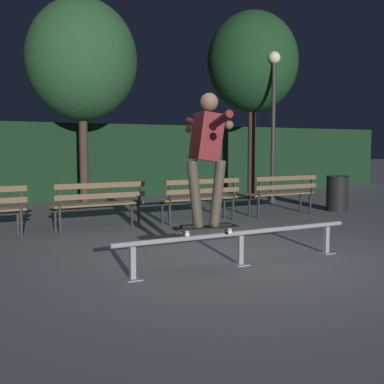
# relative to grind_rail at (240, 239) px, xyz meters

# --- Properties ---
(ground_plane) EXTENTS (90.00, 90.00, 0.00)m
(ground_plane) POSITION_rel_grind_rail_xyz_m (0.00, 0.25, -0.32)
(ground_plane) COLOR slate
(hedge_backdrop) EXTENTS (24.00, 1.20, 2.13)m
(hedge_backdrop) POSITION_rel_grind_rail_xyz_m (0.00, 9.20, 0.74)
(hedge_backdrop) COLOR black
(hedge_backdrop) RESTS_ON ground
(grind_rail) EXTENTS (3.33, 0.18, 0.43)m
(grind_rail) POSITION_rel_grind_rail_xyz_m (0.00, 0.00, 0.00)
(grind_rail) COLOR gray
(grind_rail) RESTS_ON ground
(skateboard) EXTENTS (0.80, 0.33, 0.09)m
(skateboard) POSITION_rel_grind_rail_xyz_m (-0.48, -0.00, 0.18)
(skateboard) COLOR black
(skateboard) RESTS_ON grind_rail
(skateboarder) EXTENTS (0.63, 1.39, 1.56)m
(skateboarder) POSITION_rel_grind_rail_xyz_m (-0.48, -0.00, 1.12)
(skateboarder) COLOR black
(skateboarder) RESTS_ON skateboard
(park_bench_left_center) EXTENTS (1.60, 0.43, 0.88)m
(park_bench_left_center) POSITION_rel_grind_rail_xyz_m (-0.76, 3.24, 0.22)
(park_bench_left_center) COLOR #282623
(park_bench_left_center) RESTS_ON ground
(park_bench_right_center) EXTENTS (1.60, 0.43, 0.88)m
(park_bench_right_center) POSITION_rel_grind_rail_xyz_m (1.26, 3.24, 0.22)
(park_bench_right_center) COLOR #282623
(park_bench_right_center) RESTS_ON ground
(park_bench_rightmost) EXTENTS (1.60, 0.43, 0.88)m
(park_bench_rightmost) POSITION_rel_grind_rail_xyz_m (3.28, 3.24, 0.22)
(park_bench_rightmost) COLOR #282623
(park_bench_rightmost) RESTS_ON ground
(tree_behind_benches) EXTENTS (2.82, 2.82, 5.23)m
(tree_behind_benches) POSITION_rel_grind_rail_xyz_m (0.24, 7.62, 3.34)
(tree_behind_benches) COLOR #3D2D23
(tree_behind_benches) RESTS_ON ground
(tree_far_right) EXTENTS (2.54, 2.54, 5.24)m
(tree_far_right) POSITION_rel_grind_rail_xyz_m (4.83, 6.58, 3.50)
(tree_far_right) COLOR #3D2D23
(tree_far_right) RESTS_ON ground
(lamp_post_right) EXTENTS (0.32, 0.32, 3.90)m
(lamp_post_right) POSITION_rel_grind_rail_xyz_m (4.59, 5.29, 2.16)
(lamp_post_right) COLOR #282623
(lamp_post_right) RESTS_ON ground
(trash_can) EXTENTS (0.52, 0.52, 0.80)m
(trash_can) POSITION_rel_grind_rail_xyz_m (4.83, 3.21, 0.09)
(trash_can) COLOR black
(trash_can) RESTS_ON ground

